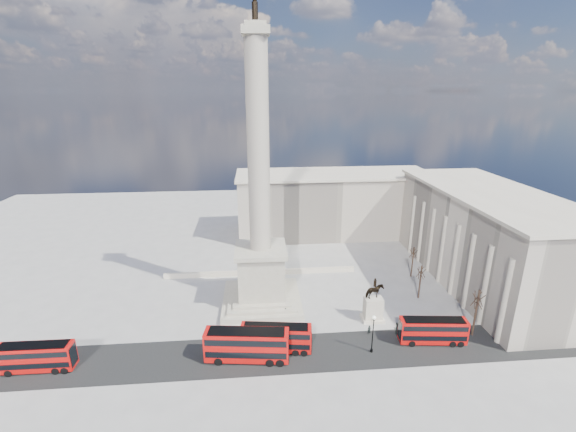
% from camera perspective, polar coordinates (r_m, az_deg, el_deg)
% --- Properties ---
extents(ground, '(180.00, 180.00, 0.00)m').
position_cam_1_polar(ground, '(68.39, -3.80, -14.69)').
color(ground, '#9A9792').
rests_on(ground, ground).
extents(asphalt_road, '(120.00, 9.00, 0.01)m').
position_cam_1_polar(asphalt_road, '(60.47, 1.48, -19.61)').
color(asphalt_road, black).
rests_on(asphalt_road, ground).
extents(nelsons_column, '(14.00, 14.00, 49.85)m').
position_cam_1_polar(nelsons_column, '(67.02, -4.13, -3.01)').
color(nelsons_column, '#A9A28D').
rests_on(nelsons_column, ground).
extents(balustrade_wall, '(40.00, 0.60, 1.10)m').
position_cam_1_polar(balustrade_wall, '(82.07, -4.07, -8.33)').
color(balustrade_wall, beige).
rests_on(balustrade_wall, ground).
extents(building_east, '(19.00, 46.00, 18.60)m').
position_cam_1_polar(building_east, '(86.06, 27.42, -2.79)').
color(building_east, beige).
rests_on(building_east, ground).
extents(building_northeast, '(51.00, 17.00, 16.60)m').
position_cam_1_polar(building_northeast, '(103.74, 6.69, 1.89)').
color(building_northeast, beige).
rests_on(building_northeast, ground).
extents(red_bus_a, '(12.15, 4.12, 4.83)m').
position_cam_1_polar(red_bus_a, '(57.97, -6.03, -18.47)').
color(red_bus_a, '#C00C09').
rests_on(red_bus_a, ground).
extents(red_bus_b, '(10.63, 3.75, 4.22)m').
position_cam_1_polar(red_bus_b, '(59.61, -1.72, -17.59)').
color(red_bus_b, '#C00C09').
rests_on(red_bus_b, ground).
extents(red_bus_c, '(10.21, 3.32, 4.07)m').
position_cam_1_polar(red_bus_c, '(65.10, 20.71, -15.59)').
color(red_bus_c, '#C00C09').
rests_on(red_bus_c, ground).
extents(red_bus_d, '(10.37, 2.96, 4.16)m').
position_cam_1_polar(red_bus_d, '(73.10, 32.31, -13.43)').
color(red_bus_d, '#C00C09').
rests_on(red_bus_d, ground).
extents(red_bus_e, '(10.08, 2.49, 4.08)m').
position_cam_1_polar(red_bus_e, '(66.06, -33.25, -17.07)').
color(red_bus_e, '#C00C09').
rests_on(red_bus_e, ground).
extents(victorian_lamp, '(0.53, 0.53, 6.14)m').
position_cam_1_polar(victorian_lamp, '(59.80, 12.48, -16.30)').
color(victorian_lamp, black).
rests_on(victorian_lamp, ground).
extents(equestrian_statue, '(3.70, 2.78, 7.79)m').
position_cam_1_polar(equestrian_statue, '(67.69, 12.52, -12.84)').
color(equestrian_statue, beige).
rests_on(equestrian_statue, ground).
extents(bare_tree_near, '(1.92, 1.92, 8.41)m').
position_cam_1_polar(bare_tree_near, '(67.16, 26.36, -10.83)').
color(bare_tree_near, '#332319').
rests_on(bare_tree_near, ground).
extents(bare_tree_mid, '(1.82, 1.82, 6.91)m').
position_cam_1_polar(bare_tree_mid, '(75.30, 19.14, -7.76)').
color(bare_tree_mid, '#332319').
rests_on(bare_tree_mid, ground).
extents(bare_tree_far, '(1.69, 1.69, 6.92)m').
position_cam_1_polar(bare_tree_far, '(83.19, 18.10, -5.15)').
color(bare_tree_far, '#332319').
rests_on(bare_tree_far, ground).
extents(pedestrian_walking, '(0.62, 0.43, 1.61)m').
position_cam_1_polar(pedestrian_walking, '(64.92, 11.95, -16.22)').
color(pedestrian_walking, black).
rests_on(pedestrian_walking, ground).
extents(pedestrian_standing, '(1.05, 0.88, 1.93)m').
position_cam_1_polar(pedestrian_standing, '(66.14, 15.75, -15.67)').
color(pedestrian_standing, black).
rests_on(pedestrian_standing, ground).
extents(pedestrian_crossing, '(0.65, 1.05, 1.66)m').
position_cam_1_polar(pedestrian_crossing, '(67.88, -0.38, -14.09)').
color(pedestrian_crossing, black).
rests_on(pedestrian_crossing, ground).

